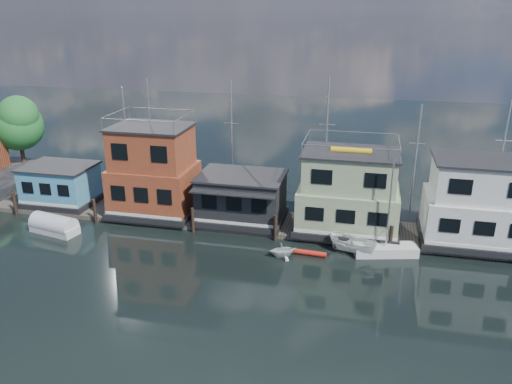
% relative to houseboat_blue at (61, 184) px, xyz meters
% --- Properties ---
extents(ground, '(160.00, 160.00, 0.00)m').
position_rel_houseboat_blue_xyz_m(ground, '(18.00, -12.00, -2.21)').
color(ground, black).
rests_on(ground, ground).
extents(dock, '(48.00, 5.00, 0.40)m').
position_rel_houseboat_blue_xyz_m(dock, '(18.00, 0.00, -2.01)').
color(dock, '#595147').
rests_on(dock, ground).
extents(houseboat_blue, '(6.40, 4.90, 3.66)m').
position_rel_houseboat_blue_xyz_m(houseboat_blue, '(0.00, 0.00, 0.00)').
color(houseboat_blue, black).
rests_on(houseboat_blue, dock).
extents(houseboat_red, '(7.40, 5.90, 11.86)m').
position_rel_houseboat_blue_xyz_m(houseboat_red, '(9.50, 0.00, 1.90)').
color(houseboat_red, black).
rests_on(houseboat_red, dock).
extents(houseboat_dark, '(7.40, 6.10, 4.06)m').
position_rel_houseboat_blue_xyz_m(houseboat_dark, '(17.50, -0.02, 0.21)').
color(houseboat_dark, black).
rests_on(houseboat_dark, dock).
extents(houseboat_green, '(8.40, 5.90, 7.03)m').
position_rel_houseboat_blue_xyz_m(houseboat_green, '(26.50, 0.00, 1.34)').
color(houseboat_green, black).
rests_on(houseboat_green, dock).
extents(houseboat_white, '(8.40, 5.90, 6.66)m').
position_rel_houseboat_blue_xyz_m(houseboat_white, '(36.50, 0.00, 1.33)').
color(houseboat_white, black).
rests_on(houseboat_white, dock).
extents(pilings, '(42.28, 0.28, 2.20)m').
position_rel_houseboat_blue_xyz_m(pilings, '(17.67, -2.80, -1.11)').
color(pilings, '#2D2116').
rests_on(pilings, ground).
extents(background_masts, '(36.40, 0.16, 12.00)m').
position_rel_houseboat_blue_xyz_m(background_masts, '(22.76, 6.00, 3.35)').
color(background_masts, silver).
rests_on(background_masts, ground).
extents(tarp_runabout, '(4.43, 2.49, 1.70)m').
position_rel_houseboat_blue_xyz_m(tarp_runabout, '(2.69, -5.43, -1.57)').
color(tarp_runabout, silver).
rests_on(tarp_runabout, ground).
extents(day_sailer, '(5.00, 2.70, 7.51)m').
position_rel_houseboat_blue_xyz_m(day_sailer, '(29.65, -3.30, -1.77)').
color(day_sailer, beige).
rests_on(day_sailer, ground).
extents(red_kayak, '(2.76, 0.58, 0.40)m').
position_rel_houseboat_blue_xyz_m(red_kayak, '(23.95, -4.75, -2.00)').
color(red_kayak, red).
rests_on(red_kayak, ground).
extents(motorboat, '(4.15, 2.87, 1.50)m').
position_rel_houseboat_blue_xyz_m(motorboat, '(27.20, -3.77, -1.45)').
color(motorboat, white).
rests_on(motorboat, ground).
extents(dinghy_white, '(2.73, 2.58, 1.13)m').
position_rel_houseboat_blue_xyz_m(dinghy_white, '(22.08, -5.41, -1.64)').
color(dinghy_white, silver).
rests_on(dinghy_white, ground).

